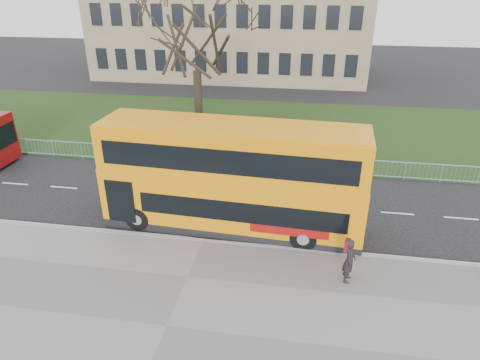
{
  "coord_description": "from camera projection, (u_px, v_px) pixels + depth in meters",
  "views": [
    {
      "loc": [
        4.17,
        -17.02,
        10.8
      ],
      "look_at": [
        1.26,
        1.0,
        1.97
      ],
      "focal_mm": 32.0,
      "sensor_mm": 36.0,
      "label": 1
    }
  ],
  "objects": [
    {
      "name": "yellow_bus",
      "position": [
        232.0,
        175.0,
        19.18
      ],
      "size": [
        11.92,
        3.45,
        4.94
      ],
      "rotation": [
        0.0,
        0.0,
        -0.06
      ],
      "color": "orange",
      "rests_on": "ground"
    },
    {
      "name": "guard_railing",
      "position": [
        234.0,
        160.0,
        26.06
      ],
      "size": [
        40.0,
        0.12,
        1.1
      ],
      "primitive_type": null,
      "color": "#77ADD3",
      "rests_on": "ground"
    },
    {
      "name": "bare_tree",
      "position": [
        196.0,
        56.0,
        27.09
      ],
      "size": [
        8.46,
        8.46,
        12.09
      ],
      "primitive_type": null,
      "color": "black",
      "rests_on": "grass_verge"
    },
    {
      "name": "kerb",
      "position": [
        203.0,
        241.0,
        19.02
      ],
      "size": [
        80.0,
        0.2,
        0.14
      ],
      "primitive_type": "cube",
      "color": "gray",
      "rests_on": "ground"
    },
    {
      "name": "ground",
      "position": [
        211.0,
        224.0,
        20.43
      ],
      "size": [
        120.0,
        120.0,
        0.0
      ],
      "primitive_type": "plane",
      "color": "black",
      "rests_on": "ground"
    },
    {
      "name": "civic_building",
      "position": [
        233.0,
        10.0,
        49.21
      ],
      "size": [
        30.0,
        15.0,
        14.0
      ],
      "primitive_type": "cube",
      "color": "#7C684F",
      "rests_on": "ground"
    },
    {
      "name": "pavement",
      "position": [
        167.0,
        327.0,
        14.41
      ],
      "size": [
        80.0,
        10.5,
        0.12
      ],
      "primitive_type": "cube",
      "color": "slate",
      "rests_on": "ground"
    },
    {
      "name": "pedestrian",
      "position": [
        349.0,
        260.0,
        16.13
      ],
      "size": [
        0.56,
        0.75,
        1.84
      ],
      "primitive_type": "imported",
      "rotation": [
        0.0,
        0.0,
        1.37
      ],
      "color": "black",
      "rests_on": "pavement"
    },
    {
      "name": "grass_verge",
      "position": [
        251.0,
        128.0,
        33.12
      ],
      "size": [
        80.0,
        15.4,
        0.08
      ],
      "primitive_type": "cube",
      "color": "#183312",
      "rests_on": "ground"
    }
  ]
}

